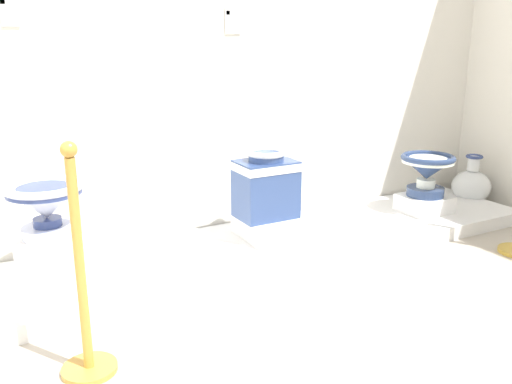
# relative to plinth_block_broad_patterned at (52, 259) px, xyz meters

# --- Properties ---
(wall_back) EXTENTS (4.47, 0.06, 2.93)m
(wall_back) POSITION_rel_plinth_block_broad_patterned_xyz_m (1.29, 0.45, 1.25)
(wall_back) COLOR white
(wall_back) RESTS_ON ground_plane
(display_platform) EXTENTS (3.87, 0.81, 0.09)m
(display_platform) POSITION_rel_plinth_block_broad_patterned_xyz_m (1.29, -0.00, -0.17)
(display_platform) COLOR white
(display_platform) RESTS_ON ground_plane
(plinth_block_broad_patterned) EXTENTS (0.34, 0.38, 0.25)m
(plinth_block_broad_patterned) POSITION_rel_plinth_block_broad_patterned_xyz_m (0.00, 0.00, 0.00)
(plinth_block_broad_patterned) COLOR white
(plinth_block_broad_patterned) RESTS_ON display_platform
(antique_toilet_broad_patterned) EXTENTS (0.39, 0.39, 0.28)m
(antique_toilet_broad_patterned) POSITION_rel_plinth_block_broad_patterned_xyz_m (0.00, 0.00, 0.31)
(antique_toilet_broad_patterned) COLOR silver
(antique_toilet_broad_patterned) RESTS_ON plinth_block_broad_patterned
(plinth_block_tall_cobalt) EXTENTS (0.30, 0.40, 0.13)m
(plinth_block_tall_cobalt) POSITION_rel_plinth_block_broad_patterned_xyz_m (1.30, 0.05, -0.06)
(plinth_block_tall_cobalt) COLOR white
(plinth_block_tall_cobalt) RESTS_ON display_platform
(antique_toilet_tall_cobalt) EXTENTS (0.37, 0.27, 0.43)m
(antique_toilet_tall_cobalt) POSITION_rel_plinth_block_broad_patterned_xyz_m (1.30, 0.05, 0.23)
(antique_toilet_tall_cobalt) COLOR #334A81
(antique_toilet_tall_cobalt) RESTS_ON plinth_block_tall_cobalt
(plinth_block_leftmost) EXTENTS (0.32, 0.30, 0.12)m
(plinth_block_leftmost) POSITION_rel_plinth_block_broad_patterned_xyz_m (2.58, -0.05, -0.07)
(plinth_block_leftmost) COLOR white
(plinth_block_leftmost) RESTS_ON display_platform
(antique_toilet_leftmost) EXTENTS (0.38, 0.38, 0.30)m
(antique_toilet_leftmost) POSITION_rel_plinth_block_broad_patterned_xyz_m (2.58, -0.05, 0.19)
(antique_toilet_leftmost) COLOR navy
(antique_toilet_leftmost) RESTS_ON plinth_block_leftmost
(info_placard_first) EXTENTS (0.09, 0.01, 0.15)m
(info_placard_first) POSITION_rel_plinth_block_broad_patterned_xyz_m (-0.02, 0.41, 1.24)
(info_placard_first) COLOR white
(info_placard_second) EXTENTS (0.11, 0.01, 0.16)m
(info_placard_second) POSITION_rel_plinth_block_broad_patterned_xyz_m (1.27, 0.41, 1.20)
(info_placard_second) COLOR white
(decorative_vase_spare) EXTENTS (0.30, 0.30, 0.42)m
(decorative_vase_spare) POSITION_rel_plinth_block_broad_patterned_xyz_m (3.23, 0.09, -0.05)
(decorative_vase_spare) COLOR navy
(decorative_vase_spare) RESTS_ON ground_plane
(stanchion_post_near_left) EXTENTS (0.23, 0.23, 0.96)m
(stanchion_post_near_left) POSITION_rel_plinth_block_broad_patterned_xyz_m (0.01, -0.76, 0.09)
(stanchion_post_near_left) COLOR gold
(stanchion_post_near_left) RESTS_ON ground_plane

